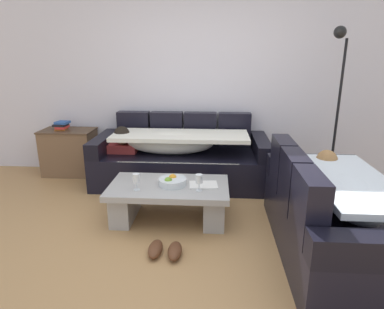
% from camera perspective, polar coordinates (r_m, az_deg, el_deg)
% --- Properties ---
extents(ground_plane, '(14.00, 14.00, 0.00)m').
position_cam_1_polar(ground_plane, '(3.04, -0.09, -16.06)').
color(ground_plane, '#AF824F').
extents(back_wall, '(9.00, 0.10, 2.70)m').
position_cam_1_polar(back_wall, '(4.71, 1.77, 13.14)').
color(back_wall, silver).
rests_on(back_wall, ground_plane).
extents(couch_along_wall, '(2.22, 0.92, 0.88)m').
position_cam_1_polar(couch_along_wall, '(4.40, -2.24, -0.64)').
color(couch_along_wall, black).
rests_on(couch_along_wall, ground_plane).
extents(couch_near_window, '(0.92, 1.79, 0.88)m').
position_cam_1_polar(couch_near_window, '(3.11, 22.91, -9.65)').
color(couch_near_window, black).
rests_on(couch_near_window, ground_plane).
extents(coffee_table, '(1.20, 0.68, 0.38)m').
position_cam_1_polar(coffee_table, '(3.45, -3.93, -7.36)').
color(coffee_table, '#A1A19F').
rests_on(coffee_table, ground_plane).
extents(fruit_bowl, '(0.28, 0.28, 0.10)m').
position_cam_1_polar(fruit_bowl, '(3.38, -3.38, -4.59)').
color(fruit_bowl, silver).
rests_on(fruit_bowl, coffee_table).
extents(wine_glass_near_left, '(0.07, 0.07, 0.17)m').
position_cam_1_polar(wine_glass_near_left, '(3.27, -9.48, -4.09)').
color(wine_glass_near_left, silver).
rests_on(wine_glass_near_left, coffee_table).
extents(wine_glass_near_right, '(0.07, 0.07, 0.17)m').
position_cam_1_polar(wine_glass_near_right, '(3.21, 1.21, -4.27)').
color(wine_glass_near_right, silver).
rests_on(wine_glass_near_right, coffee_table).
extents(open_magazine, '(0.30, 0.24, 0.01)m').
position_cam_1_polar(open_magazine, '(3.38, 1.95, -5.17)').
color(open_magazine, white).
rests_on(open_magazine, coffee_table).
extents(side_cabinet, '(0.72, 0.44, 0.64)m').
position_cam_1_polar(side_cabinet, '(5.02, -20.09, 0.41)').
color(side_cabinet, brown).
rests_on(side_cabinet, ground_plane).
extents(book_stack_on_cabinet, '(0.19, 0.21, 0.12)m').
position_cam_1_polar(book_stack_on_cabinet, '(4.96, -21.29, 4.62)').
color(book_stack_on_cabinet, '#B76623').
rests_on(book_stack_on_cabinet, side_cabinet).
extents(floor_lamp, '(0.33, 0.31, 1.95)m').
position_cam_1_polar(floor_lamp, '(4.44, 23.29, 8.55)').
color(floor_lamp, black).
rests_on(floor_lamp, ground_plane).
extents(pair_of_shoes, '(0.29, 0.29, 0.09)m').
position_cam_1_polar(pair_of_shoes, '(2.98, -4.60, -15.87)').
color(pair_of_shoes, '#59331E').
rests_on(pair_of_shoes, ground_plane).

